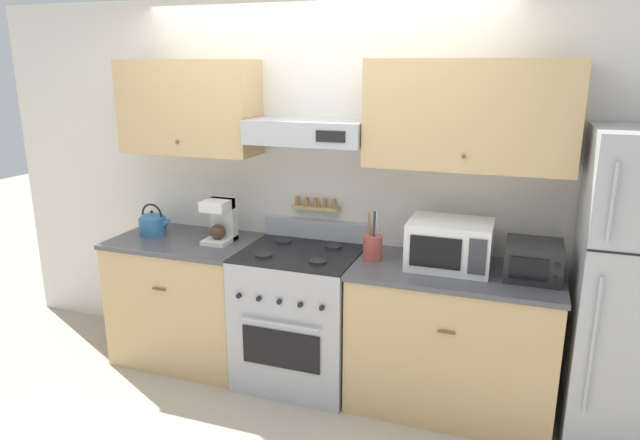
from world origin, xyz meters
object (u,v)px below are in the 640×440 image
(coffee_maker, at_px, (221,220))
(toaster_oven, at_px, (533,260))
(stove_range, at_px, (301,315))
(utensil_crock, at_px, (373,247))
(tea_kettle, at_px, (153,223))
(microwave, at_px, (450,244))

(coffee_maker, xyz_separation_m, toaster_oven, (2.04, -0.03, -0.05))
(stove_range, relative_size, utensil_crock, 3.38)
(stove_range, bearing_deg, utensil_crock, 3.72)
(utensil_crock, relative_size, toaster_oven, 0.94)
(stove_range, bearing_deg, toaster_oven, 1.18)
(tea_kettle, relative_size, microwave, 0.51)
(tea_kettle, bearing_deg, coffee_maker, 3.20)
(microwave, bearing_deg, utensil_crock, -177.84)
(tea_kettle, bearing_deg, stove_range, -1.55)
(coffee_maker, xyz_separation_m, utensil_crock, (1.09, -0.03, -0.07))
(stove_range, relative_size, coffee_maker, 3.49)
(stove_range, height_order, utensil_crock, utensil_crock)
(tea_kettle, bearing_deg, toaster_oven, -0.04)
(microwave, bearing_deg, stove_range, -177.06)
(tea_kettle, distance_m, utensil_crock, 1.64)
(stove_range, relative_size, microwave, 2.14)
(stove_range, xyz_separation_m, coffee_maker, (-0.61, 0.06, 0.60))
(toaster_oven, bearing_deg, microwave, 177.65)
(stove_range, xyz_separation_m, tea_kettle, (-1.16, 0.03, 0.53))
(microwave, bearing_deg, toaster_oven, -2.35)
(microwave, distance_m, utensil_crock, 0.48)
(toaster_oven, bearing_deg, utensil_crock, 179.89)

